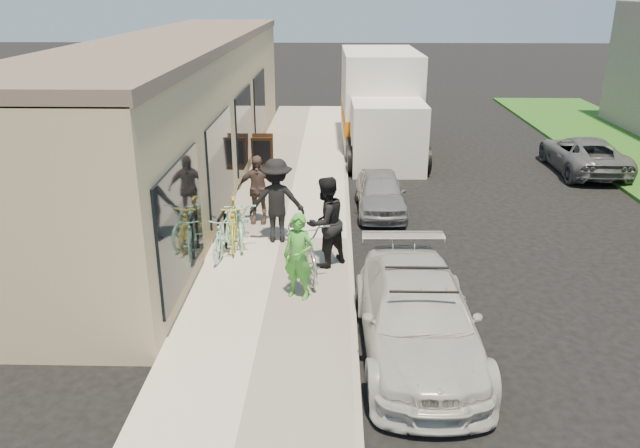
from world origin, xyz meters
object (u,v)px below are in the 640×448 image
object	(u,v)px
bike_rack	(222,230)
sedan_silver	(380,192)
sandwich_board	(262,152)
tandem_bike	(302,244)
sedan_white	(417,316)
far_car_gray	(583,154)
cruiser_bike_a	(225,234)
bystander_a	(277,200)
woman_rider	(299,257)
man_standing	(325,222)
cruiser_bike_b	(240,219)
cruiser_bike_c	(234,223)
moving_truck	(381,107)
bystander_b	(257,189)

from	to	relation	value
bike_rack	sedan_silver	xyz separation A→B (m)	(3.55, 3.22, -0.17)
sandwich_board	tandem_bike	xyz separation A→B (m)	(1.62, -7.47, 0.04)
sandwich_board	sedan_white	world-z (taller)	sedan_white
sandwich_board	far_car_gray	bearing A→B (deg)	0.21
sedan_silver	cruiser_bike_a	size ratio (longest dim) A/B	1.98
bystander_a	woman_rider	bearing A→B (deg)	98.52
man_standing	cruiser_bike_a	world-z (taller)	man_standing
cruiser_bike_b	cruiser_bike_c	bearing A→B (deg)	-123.09
cruiser_bike_c	sedan_silver	bearing A→B (deg)	32.13
moving_truck	bystander_b	bearing A→B (deg)	-114.24
woman_rider	sedan_white	bearing A→B (deg)	-15.09
cruiser_bike_c	bystander_a	distance (m)	1.06
far_car_gray	bystander_a	distance (m)	11.16
cruiser_bike_b	bystander_b	size ratio (longest dim) A/B	1.16
sedan_silver	bystander_a	xyz separation A→B (m)	(-2.46, -2.44, 0.57)
sedan_white	bystander_a	bearing A→B (deg)	119.91
bystander_a	sedan_white	bearing A→B (deg)	116.47
woman_rider	cruiser_bike_a	bearing A→B (deg)	155.18
sedan_white	cruiser_bike_c	distance (m)	5.34
sandwich_board	tandem_bike	bearing A→B (deg)	-80.63
sedan_silver	cruiser_bike_a	bearing A→B (deg)	-137.35
cruiser_bike_b	woman_rider	bearing A→B (deg)	-72.49
moving_truck	tandem_bike	world-z (taller)	moving_truck
bike_rack	far_car_gray	distance (m)	12.49
sedan_white	moving_truck	size ratio (longest dim) A/B	0.64
sedan_white	cruiser_bike_c	xyz separation A→B (m)	(-3.52, 4.01, 0.02)
sedan_white	cruiser_bike_a	world-z (taller)	sedan_white
woman_rider	cruiser_bike_a	size ratio (longest dim) A/B	1.04
sandwich_board	bystander_a	size ratio (longest dim) A/B	0.57
sedan_silver	moving_truck	distance (m)	6.89
bystander_b	bike_rack	bearing A→B (deg)	-102.21
woman_rider	man_standing	size ratio (longest dim) A/B	0.86
sedan_white	cruiser_bike_b	size ratio (longest dim) A/B	2.30
tandem_bike	man_standing	xyz separation A→B (m)	(0.45, 0.32, 0.34)
cruiser_bike_b	moving_truck	bearing A→B (deg)	57.21
tandem_bike	woman_rider	bearing A→B (deg)	-107.11
moving_truck	tandem_bike	xyz separation A→B (m)	(-2.24, -10.86, -0.78)
bystander_b	far_car_gray	bearing A→B (deg)	31.30
bike_rack	cruiser_bike_c	size ratio (longest dim) A/B	0.52
cruiser_bike_b	bystander_b	bearing A→B (deg)	66.80
sandwich_board	sedan_white	size ratio (longest dim) A/B	0.24
bystander_a	bystander_b	xyz separation A→B (m)	(-0.57, 1.17, -0.11)
bike_rack	tandem_bike	size ratio (longest dim) A/B	0.40
far_car_gray	sandwich_board	bearing A→B (deg)	3.88
sedan_white	bystander_b	bearing A→B (deg)	118.85
sandwich_board	woman_rider	world-z (taller)	woman_rider
cruiser_bike_b	bystander_a	bearing A→B (deg)	-8.48
cruiser_bike_c	bike_rack	bearing A→B (deg)	-115.10
cruiser_bike_b	man_standing	bearing A→B (deg)	-44.16
tandem_bike	cruiser_bike_b	xyz separation A→B (m)	(-1.47, 1.57, -0.08)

